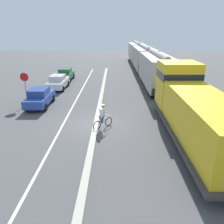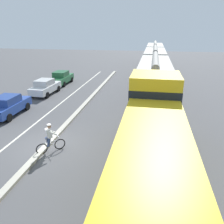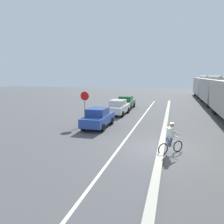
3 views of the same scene
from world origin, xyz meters
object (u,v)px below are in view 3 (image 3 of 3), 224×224
object	(u,v)px
parked_car_blue	(98,118)
parked_car_green	(126,102)
cyclist	(171,139)
stop_sign	(85,102)
hopper_car_middle	(213,90)
hopper_car_trailing	(203,86)
parked_car_white	(118,107)

from	to	relation	value
parked_car_blue	parked_car_green	distance (m)	10.74
parked_car_blue	cyclist	bearing A→B (deg)	-38.98
parked_car_green	cyclist	xyz separation A→B (m)	(5.76, -15.46, 0.00)
stop_sign	hopper_car_middle	bearing A→B (deg)	53.64
hopper_car_trailing	parked_car_green	size ratio (longest dim) A/B	2.52
hopper_car_trailing	stop_sign	distance (m)	31.83
cyclist	parked_car_blue	bearing A→B (deg)	141.02
parked_car_blue	parked_car_green	bearing A→B (deg)	89.63
parked_car_white	stop_sign	bearing A→B (deg)	-105.94
parked_car_white	stop_sign	size ratio (longest dim) A/B	1.48
hopper_car_trailing	stop_sign	bearing A→B (deg)	-113.88
hopper_car_middle	stop_sign	bearing A→B (deg)	-126.36
parked_car_green	cyclist	world-z (taller)	cyclist
parked_car_blue	hopper_car_middle	bearing A→B (deg)	57.59
hopper_car_middle	parked_car_green	size ratio (longest dim) A/B	2.52
cyclist	stop_sign	world-z (taller)	stop_sign
cyclist	stop_sign	size ratio (longest dim) A/B	0.60
parked_car_green	cyclist	distance (m)	16.50
parked_car_white	cyclist	bearing A→B (deg)	-62.44
hopper_car_middle	cyclist	size ratio (longest dim) A/B	6.18
hopper_car_middle	cyclist	world-z (taller)	hopper_car_middle
parked_car_white	parked_car_green	world-z (taller)	same
hopper_car_middle	cyclist	xyz separation A→B (m)	(-5.66, -22.81, -1.26)
hopper_car_middle	hopper_car_trailing	distance (m)	11.60
hopper_car_trailing	parked_car_green	xyz separation A→B (m)	(-11.42, -18.96, -1.26)
parked_car_blue	parked_car_green	xyz separation A→B (m)	(0.07, 10.74, 0.00)
hopper_car_middle	parked_car_green	world-z (taller)	hopper_car_middle
parked_car_green	stop_sign	xyz separation A→B (m)	(-1.46, -10.15, 1.21)
parked_car_white	cyclist	distance (m)	12.21
parked_car_green	stop_sign	bearing A→B (deg)	-98.21
stop_sign	cyclist	bearing A→B (deg)	-36.32
hopper_car_trailing	stop_sign	xyz separation A→B (m)	(-12.88, -29.10, -0.05)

